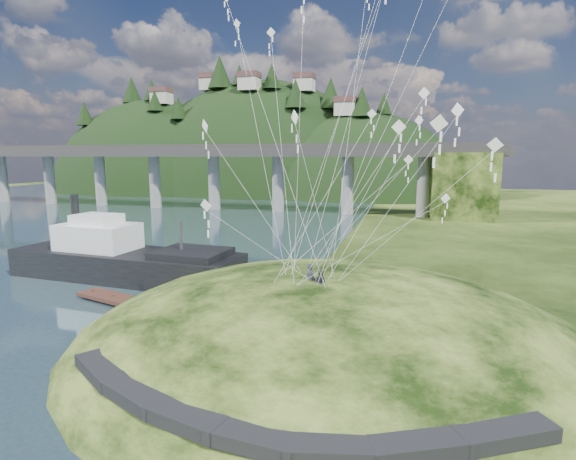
# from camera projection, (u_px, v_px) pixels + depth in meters

# --- Properties ---
(ground) EXTENTS (320.00, 320.00, 0.00)m
(ground) POSITION_uv_depth(u_px,v_px,m) (205.00, 346.00, 29.70)
(ground) COLOR black
(ground) RESTS_ON ground
(grass_hill) EXTENTS (36.00, 32.00, 13.00)m
(grass_hill) POSITION_uv_depth(u_px,v_px,m) (330.00, 369.00, 29.68)
(grass_hill) COLOR black
(grass_hill) RESTS_ON ground
(footpath) EXTENTS (22.29, 5.84, 0.83)m
(footpath) POSITION_uv_depth(u_px,v_px,m) (264.00, 415.00, 18.10)
(footpath) COLOR black
(footpath) RESTS_ON ground
(bridge) EXTENTS (160.00, 11.00, 15.00)m
(bridge) POSITION_uv_depth(u_px,v_px,m) (236.00, 168.00, 101.73)
(bridge) COLOR #2D2B2B
(bridge) RESTS_ON ground
(far_ridge) EXTENTS (153.00, 70.00, 94.50)m
(far_ridge) POSITION_uv_depth(u_px,v_px,m) (248.00, 212.00, 158.60)
(far_ridge) COLOR black
(far_ridge) RESTS_ON ground
(work_barge) EXTENTS (24.55, 7.97, 8.47)m
(work_barge) POSITION_uv_depth(u_px,v_px,m) (122.00, 258.00, 45.73)
(work_barge) COLOR black
(work_barge) RESTS_ON ground
(wooden_dock) EXTENTS (12.78, 5.24, 0.91)m
(wooden_dock) POSITION_uv_depth(u_px,v_px,m) (135.00, 303.00, 37.04)
(wooden_dock) COLOR #361D16
(wooden_dock) RESTS_ON ground
(kite_flyers) EXTENTS (1.59, 1.17, 1.98)m
(kite_flyers) POSITION_uv_depth(u_px,v_px,m) (315.00, 267.00, 27.01)
(kite_flyers) COLOR #292B36
(kite_flyers) RESTS_ON ground
(kite_swarm) EXTENTS (18.61, 15.95, 20.02)m
(kite_swarm) POSITION_uv_depth(u_px,v_px,m) (360.00, 54.00, 27.32)
(kite_swarm) COLOR white
(kite_swarm) RESTS_ON ground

